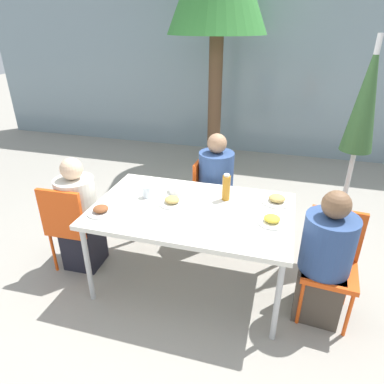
# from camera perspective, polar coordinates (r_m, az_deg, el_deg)

# --- Properties ---
(ground_plane) EXTENTS (24.00, 24.00, 0.00)m
(ground_plane) POSITION_cam_1_polar(r_m,az_deg,el_deg) (3.24, 0.00, -14.44)
(ground_plane) COLOR gray
(building_facade) EXTENTS (10.00, 0.20, 3.00)m
(building_facade) POSITION_cam_1_polar(r_m,az_deg,el_deg) (6.16, 10.20, 20.32)
(building_facade) COLOR gray
(building_facade) RESTS_ON ground
(dining_table) EXTENTS (1.63, 1.02, 0.75)m
(dining_table) POSITION_cam_1_polar(r_m,az_deg,el_deg) (2.83, 0.00, -3.61)
(dining_table) COLOR silver
(dining_table) RESTS_ON ground
(chair_left) EXTENTS (0.41, 0.41, 0.87)m
(chair_left) POSITION_cam_1_polar(r_m,az_deg,el_deg) (3.28, -19.66, -4.70)
(chair_left) COLOR #E54C14
(chair_left) RESTS_ON ground
(person_left) EXTENTS (0.35, 0.35, 1.10)m
(person_left) POSITION_cam_1_polar(r_m,az_deg,el_deg) (3.31, -18.21, -4.12)
(person_left) COLOR black
(person_left) RESTS_ON ground
(chair_right) EXTENTS (0.43, 0.43, 0.87)m
(chair_right) POSITION_cam_1_polar(r_m,az_deg,el_deg) (2.88, 22.23, -9.93)
(chair_right) COLOR #E54C14
(chair_right) RESTS_ON ground
(person_right) EXTENTS (0.38, 0.38, 1.10)m
(person_right) POSITION_cam_1_polar(r_m,az_deg,el_deg) (2.81, 21.18, -10.77)
(person_right) COLOR #473D33
(person_right) RESTS_ON ground
(chair_far) EXTENTS (0.42, 0.42, 0.87)m
(chair_far) POSITION_cam_1_polar(r_m,az_deg,el_deg) (3.63, 2.88, 0.02)
(chair_far) COLOR #E54C14
(chair_far) RESTS_ON ground
(person_far) EXTENTS (0.35, 0.35, 1.17)m
(person_far) POSITION_cam_1_polar(r_m,az_deg,el_deg) (3.55, 3.92, 0.04)
(person_far) COLOR #473D33
(person_far) RESTS_ON ground
(closed_umbrella) EXTENTS (0.36, 0.36, 2.05)m
(closed_umbrella) POSITION_cam_1_polar(r_m,az_deg,el_deg) (3.28, 26.56, 11.45)
(closed_umbrella) COLOR #333333
(closed_umbrella) RESTS_ON ground
(plate_0) EXTENTS (0.25, 0.25, 0.07)m
(plate_0) POSITION_cam_1_polar(r_m,az_deg,el_deg) (2.97, 13.95, -1.28)
(plate_0) COLOR white
(plate_0) RESTS_ON dining_table
(plate_1) EXTENTS (0.22, 0.22, 0.06)m
(plate_1) POSITION_cam_1_polar(r_m,az_deg,el_deg) (2.67, 13.17, -4.62)
(plate_1) COLOR white
(plate_1) RESTS_ON dining_table
(plate_2) EXTENTS (0.23, 0.23, 0.06)m
(plate_2) POSITION_cam_1_polar(r_m,az_deg,el_deg) (2.87, -3.33, -1.55)
(plate_2) COLOR white
(plate_2) RESTS_ON dining_table
(plate_3) EXTENTS (0.22, 0.22, 0.06)m
(plate_3) POSITION_cam_1_polar(r_m,az_deg,el_deg) (2.82, -14.95, -2.99)
(plate_3) COLOR white
(plate_3) RESTS_ON dining_table
(bottle) EXTENTS (0.07, 0.07, 0.24)m
(bottle) POSITION_cam_1_polar(r_m,az_deg,el_deg) (2.91, 5.72, 0.75)
(bottle) COLOR #B7751E
(bottle) RESTS_ON dining_table
(drinking_cup) EXTENTS (0.08, 0.08, 0.10)m
(drinking_cup) POSITION_cam_1_polar(r_m,az_deg,el_deg) (2.99, -7.56, 0.02)
(drinking_cup) COLOR silver
(drinking_cup) RESTS_ON dining_table
(salad_bowl) EXTENTS (0.20, 0.20, 0.06)m
(salad_bowl) POSITION_cam_1_polar(r_m,az_deg,el_deg) (3.07, -2.04, 0.57)
(salad_bowl) COLOR white
(salad_bowl) RESTS_ON dining_table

